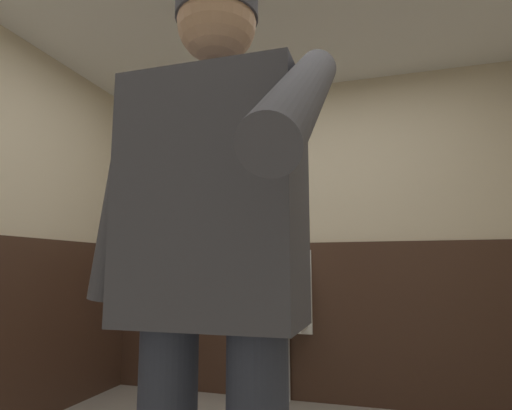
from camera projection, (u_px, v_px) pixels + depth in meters
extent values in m
cube|color=beige|center=(314.00, 235.00, 3.45)|extent=(4.08, 0.12, 2.55)
cube|color=#382319|center=(315.00, 320.00, 3.28)|extent=(3.48, 0.03, 1.21)
cylinder|color=white|center=(194.00, 26.00, 2.67)|extent=(0.14, 0.14, 0.03)
cube|color=white|center=(287.00, 291.00, 3.36)|extent=(0.40, 0.05, 0.65)
cube|color=white|center=(282.00, 299.00, 3.19)|extent=(0.34, 0.30, 0.45)
cylinder|color=#B7BABF|center=(286.00, 254.00, 3.40)|extent=(0.04, 0.04, 0.24)
cylinder|color=#B7BABF|center=(287.00, 364.00, 3.24)|extent=(0.05, 0.05, 0.55)
cube|color=#3F3F47|center=(214.00, 199.00, 1.03)|extent=(0.43, 0.24, 0.60)
cylinder|color=#3F3F47|center=(123.00, 194.00, 1.10)|extent=(0.17, 0.09, 0.56)
cylinder|color=#3F3F47|center=(300.00, 96.00, 0.76)|extent=(0.09, 0.50, 0.39)
sphere|color=tan|center=(217.00, 24.00, 1.10)|extent=(0.21, 0.21, 0.21)
cylinder|color=#3F3F47|center=(217.00, 4.00, 1.10)|extent=(0.22, 0.22, 0.09)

